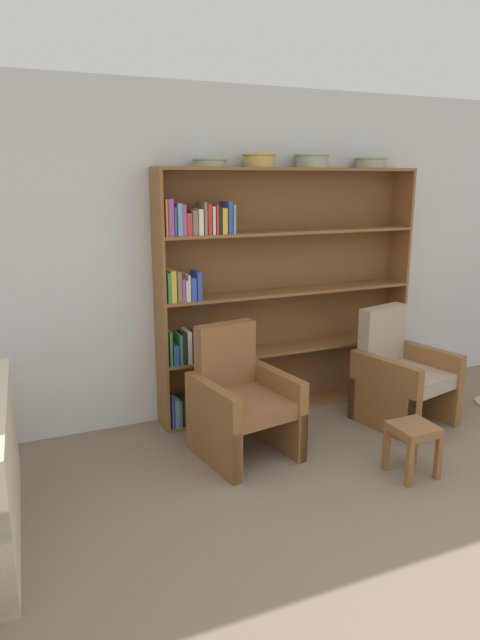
{
  "coord_description": "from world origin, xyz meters",
  "views": [
    {
      "loc": [
        -2.09,
        -1.69,
        2.03
      ],
      "look_at": [
        -0.37,
        2.24,
        0.95
      ],
      "focal_mm": 32.0,
      "sensor_mm": 36.0,
      "label": 1
    }
  ],
  "objects_px": {
    "footstool": "(413,436)",
    "bowl_copper": "(371,162)",
    "armchair_cushioned": "(400,375)",
    "bowl_slate": "(312,160)",
    "bowl_olive": "(210,162)",
    "armchair_leather": "(241,401)",
    "bowl_terracotta": "(259,159)",
    "bookshelf": "(267,294)"
  },
  "relations": [
    {
      "from": "footstool",
      "to": "bowl_copper",
      "type": "bearing_deg",
      "value": 68.2
    },
    {
      "from": "armchair_cushioned",
      "to": "bowl_slate",
      "type": "bearing_deg",
      "value": -64.21
    },
    {
      "from": "bowl_olive",
      "to": "armchair_leather",
      "type": "bearing_deg",
      "value": -92.22
    },
    {
      "from": "bowl_slate",
      "to": "footstool",
      "type": "xyz_separation_m",
      "value": [
        0.02,
        -1.45,
        -1.88
      ]
    },
    {
      "from": "bowl_slate",
      "to": "bowl_terracotta",
      "type": "bearing_deg",
      "value": 180.0
    },
    {
      "from": "bookshelf",
      "to": "armchair_leather",
      "type": "distance_m",
      "value": 1.08
    },
    {
      "from": "bowl_terracotta",
      "to": "armchair_cushioned",
      "type": "distance_m",
      "value": 2.14
    },
    {
      "from": "bowl_olive",
      "to": "bowl_slate",
      "type": "bearing_deg",
      "value": 0.0
    },
    {
      "from": "armchair_leather",
      "to": "bookshelf",
      "type": "bearing_deg",
      "value": -137.64
    },
    {
      "from": "bowl_copper",
      "to": "bowl_olive",
      "type": "bearing_deg",
      "value": 180.0
    },
    {
      "from": "bowl_olive",
      "to": "armchair_cushioned",
      "type": "distance_m",
      "value": 2.35
    },
    {
      "from": "bowl_terracotta",
      "to": "armchair_cushioned",
      "type": "relative_size",
      "value": 0.28
    },
    {
      "from": "bookshelf",
      "to": "footstool",
      "type": "xyz_separation_m",
      "value": [
        0.41,
        -1.48,
        -0.76
      ]
    },
    {
      "from": "bowl_terracotta",
      "to": "footstool",
      "type": "height_order",
      "value": "bowl_terracotta"
    },
    {
      "from": "bowl_terracotta",
      "to": "bookshelf",
      "type": "bearing_deg",
      "value": 15.35
    },
    {
      "from": "bowl_slate",
      "to": "bowl_copper",
      "type": "relative_size",
      "value": 1.03
    },
    {
      "from": "bowl_olive",
      "to": "bowl_slate",
      "type": "relative_size",
      "value": 0.93
    },
    {
      "from": "bowl_copper",
      "to": "armchair_leather",
      "type": "distance_m",
      "value": 2.42
    },
    {
      "from": "bookshelf",
      "to": "bowl_copper",
      "type": "xyz_separation_m",
      "value": [
        0.99,
        -0.03,
        1.11
      ]
    },
    {
      "from": "bookshelf",
      "to": "bowl_slate",
      "type": "bearing_deg",
      "value": -3.93
    },
    {
      "from": "bookshelf",
      "to": "bowl_terracotta",
      "type": "xyz_separation_m",
      "value": [
        -0.1,
        -0.03,
        1.12
      ]
    },
    {
      "from": "bowl_terracotta",
      "to": "bowl_slate",
      "type": "distance_m",
      "value": 0.49
    },
    {
      "from": "bowl_olive",
      "to": "footstool",
      "type": "bearing_deg",
      "value": -57.38
    },
    {
      "from": "bowl_slate",
      "to": "footstool",
      "type": "distance_m",
      "value": 2.37
    },
    {
      "from": "bowl_olive",
      "to": "footstool",
      "type": "distance_m",
      "value": 2.53
    },
    {
      "from": "bowl_copper",
      "to": "armchair_leather",
      "type": "height_order",
      "value": "bowl_copper"
    },
    {
      "from": "armchair_leather",
      "to": "armchair_cushioned",
      "type": "height_order",
      "value": "same"
    },
    {
      "from": "bowl_terracotta",
      "to": "footstool",
      "type": "xyz_separation_m",
      "value": [
        0.5,
        -1.45,
        -1.88
      ]
    },
    {
      "from": "bowl_slate",
      "to": "bowl_copper",
      "type": "bearing_deg",
      "value": -0.0
    },
    {
      "from": "bookshelf",
      "to": "armchair_cushioned",
      "type": "relative_size",
      "value": 2.44
    },
    {
      "from": "bookshelf",
      "to": "bowl_copper",
      "type": "distance_m",
      "value": 1.49
    },
    {
      "from": "armchair_leather",
      "to": "footstool",
      "type": "bearing_deg",
      "value": 131.23
    },
    {
      "from": "bowl_slate",
      "to": "bookshelf",
      "type": "bearing_deg",
      "value": 176.07
    },
    {
      "from": "bowl_olive",
      "to": "bowl_slate",
      "type": "xyz_separation_m",
      "value": [
        0.91,
        0.0,
        0.02
      ]
    },
    {
      "from": "bowl_terracotta",
      "to": "bowl_copper",
      "type": "relative_size",
      "value": 0.93
    },
    {
      "from": "bowl_copper",
      "to": "footstool",
      "type": "distance_m",
      "value": 2.43
    },
    {
      "from": "bookshelf",
      "to": "bowl_terracotta",
      "type": "relative_size",
      "value": 8.71
    },
    {
      "from": "bowl_terracotta",
      "to": "footstool",
      "type": "bearing_deg",
      "value": -70.8
    },
    {
      "from": "armchair_leather",
      "to": "bowl_terracotta",
      "type": "bearing_deg",
      "value": -133.35
    },
    {
      "from": "bowl_slate",
      "to": "bowl_copper",
      "type": "xyz_separation_m",
      "value": [
        0.6,
        -0.0,
        -0.01
      ]
    },
    {
      "from": "bowl_terracotta",
      "to": "armchair_leather",
      "type": "distance_m",
      "value": 1.93
    },
    {
      "from": "bookshelf",
      "to": "bowl_olive",
      "type": "xyz_separation_m",
      "value": [
        -0.52,
        -0.03,
        1.1
      ]
    }
  ]
}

